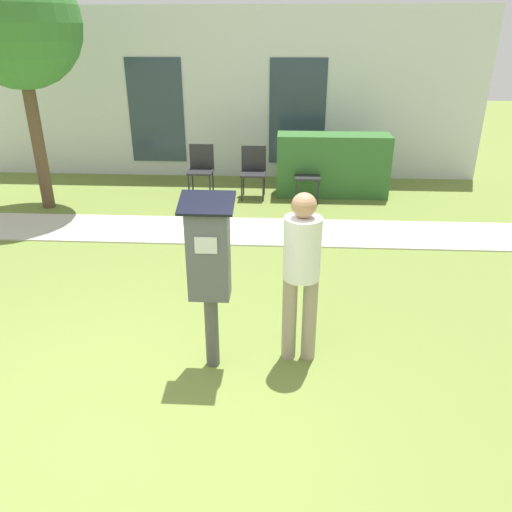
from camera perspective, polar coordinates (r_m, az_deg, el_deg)
The scene contains 10 objects.
ground_plane at distance 4.14m, azimuth -14.97°, elevation -18.57°, with size 40.00×40.00×0.00m, color olive.
sidewalk at distance 7.59m, azimuth -5.84°, elevation 2.97°, with size 12.00×1.10×0.02m.
building_facade at distance 10.34m, azimuth -3.38°, elevation 17.86°, with size 10.00×0.26×3.20m.
parking_meter at distance 4.13m, azimuth -5.40°, elevation -0.73°, with size 0.44×0.31×1.59m.
person_standing at distance 4.27m, azimuth 5.23°, elevation -1.17°, with size 0.32×0.32×1.58m.
outdoor_chair_left at distance 9.23m, azimuth -6.29°, elevation 10.23°, with size 0.44×0.44×0.90m.
outdoor_chair_middle at distance 9.04m, azimuth -0.30°, elevation 10.06°, with size 0.44×0.44×0.90m.
outdoor_chair_right at distance 8.91m, azimuth 5.88°, elevation 9.72°, with size 0.44×0.44×0.90m.
hedge_row at distance 9.24m, azimuth 8.71°, elevation 10.23°, with size 2.00×0.60×1.10m.
tree at distance 8.90m, azimuth -25.67°, elevation 22.73°, with size 1.90×1.90×3.82m.
Camera 1 is at (1.18, -2.84, 2.77)m, focal length 35.00 mm.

